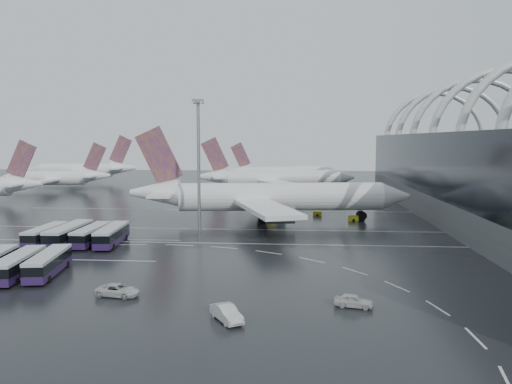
# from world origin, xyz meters

# --- Properties ---
(ground) EXTENTS (420.00, 420.00, 0.00)m
(ground) POSITION_xyz_m (0.00, 0.00, 0.00)
(ground) COLOR black
(ground) RESTS_ON ground
(lane_marking_near) EXTENTS (120.00, 0.25, 0.01)m
(lane_marking_near) POSITION_xyz_m (0.00, -2.00, 0.01)
(lane_marking_near) COLOR silver
(lane_marking_near) RESTS_ON ground
(lane_marking_mid) EXTENTS (120.00, 0.25, 0.01)m
(lane_marking_mid) POSITION_xyz_m (0.00, 12.00, 0.01)
(lane_marking_mid) COLOR silver
(lane_marking_mid) RESTS_ON ground
(lane_marking_far) EXTENTS (120.00, 0.25, 0.01)m
(lane_marking_far) POSITION_xyz_m (0.00, 40.00, 0.01)
(lane_marking_far) COLOR silver
(lane_marking_far) RESTS_ON ground
(bus_bay_line_south) EXTENTS (28.00, 0.25, 0.01)m
(bus_bay_line_south) POSITION_xyz_m (-24.00, -16.00, 0.01)
(bus_bay_line_south) COLOR silver
(bus_bay_line_south) RESTS_ON ground
(bus_bay_line_north) EXTENTS (28.00, 0.25, 0.01)m
(bus_bay_line_north) POSITION_xyz_m (-24.00, 0.00, 0.01)
(bus_bay_line_north) COLOR silver
(bus_bay_line_north) RESTS_ON ground
(airliner_main) EXTENTS (63.64, 55.42, 21.54)m
(airliner_main) POSITION_xyz_m (4.70, 22.94, 5.39)
(airliner_main) COLOR white
(airliner_main) RESTS_ON ground
(airliner_gate_b) EXTENTS (55.25, 48.94, 19.39)m
(airliner_gate_b) POSITION_xyz_m (4.25, 83.37, 4.85)
(airliner_gate_b) COLOR white
(airliner_gate_b) RESTS_ON ground
(airliner_gate_c) EXTENTS (48.20, 43.84, 17.46)m
(airliner_gate_c) POSITION_xyz_m (5.64, 124.51, 4.37)
(airliner_gate_c) COLOR white
(airliner_gate_c) RESTS_ON ground
(jet_remote_mid) EXTENTS (40.40, 32.56, 17.59)m
(jet_remote_mid) POSITION_xyz_m (-75.55, 86.21, 4.54)
(jet_remote_mid) COLOR white
(jet_remote_mid) RESTS_ON ground
(jet_remote_far) EXTENTS (47.07, 37.92, 20.51)m
(jet_remote_far) POSITION_xyz_m (-79.82, 118.93, 5.29)
(jet_remote_far) COLOR white
(jet_remote_far) RESTS_ON ground
(bus_row_near_a) EXTENTS (3.04, 12.51, 3.08)m
(bus_row_near_a) POSITION_xyz_m (-33.08, -4.81, 1.69)
(bus_row_near_a) COLOR #24123A
(bus_row_near_a) RESTS_ON ground
(bus_row_near_b) EXTENTS (3.46, 14.04, 3.45)m
(bus_row_near_b) POSITION_xyz_m (-28.63, -5.35, 1.90)
(bus_row_near_b) COLOR #24123A
(bus_row_near_b) RESTS_ON ground
(bus_row_near_c) EXTENTS (3.10, 12.64, 3.11)m
(bus_row_near_c) POSITION_xyz_m (-24.88, -4.44, 1.71)
(bus_row_near_c) COLOR #24123A
(bus_row_near_c) RESTS_ON ground
(bus_row_near_d) EXTENTS (3.94, 13.20, 3.20)m
(bus_row_near_d) POSITION_xyz_m (-21.12, -4.61, 1.76)
(bus_row_near_d) COLOR #24123A
(bus_row_near_d) RESTS_ON ground
(bus_row_far_b) EXTENTS (4.24, 12.67, 3.06)m
(bus_row_far_b) POSITION_xyz_m (-26.09, -25.85, 1.68)
(bus_row_far_b) COLOR #24123A
(bus_row_far_b) RESTS_ON ground
(bus_row_far_c) EXTENTS (4.56, 12.58, 3.03)m
(bus_row_far_c) POSITION_xyz_m (-22.54, -24.62, 1.66)
(bus_row_far_c) COLOR #24123A
(bus_row_far_c) RESTS_ON ground
(van_curve_a) EXTENTS (5.50, 3.21, 1.44)m
(van_curve_a) POSITION_xyz_m (-9.80, -32.99, 0.72)
(van_curve_a) COLOR silver
(van_curve_a) RESTS_ON ground
(van_curve_b) EXTENTS (4.54, 2.57, 1.46)m
(van_curve_b) POSITION_xyz_m (17.58, -34.75, 0.73)
(van_curve_b) COLOR silver
(van_curve_b) RESTS_ON ground
(van_curve_c) EXTENTS (4.13, 5.10, 1.63)m
(van_curve_c) POSITION_xyz_m (4.16, -40.01, 0.82)
(van_curve_c) COLOR silver
(van_curve_c) RESTS_ON ground
(floodlight_mast) EXTENTS (2.02, 2.02, 26.40)m
(floodlight_mast) POSITION_xyz_m (-8.25, 9.75, 16.61)
(floodlight_mast) COLOR gray
(floodlight_mast) RESTS_ON ground
(gse_cart_belly_a) EXTENTS (2.20, 1.30, 1.20)m
(gse_cart_belly_a) POSITION_xyz_m (24.39, 24.82, 0.60)
(gse_cart_belly_a) COLOR gold
(gse_cart_belly_a) RESTS_ON ground
(gse_cart_belly_c) EXTENTS (1.95, 1.15, 1.06)m
(gse_cart_belly_c) POSITION_xyz_m (5.82, 22.46, 0.53)
(gse_cart_belly_c) COLOR gold
(gse_cart_belly_c) RESTS_ON ground
(gse_cart_belly_d) EXTENTS (1.95, 1.15, 1.06)m
(gse_cart_belly_d) POSITION_xyz_m (26.42, 28.51, 0.53)
(gse_cart_belly_d) COLOR slate
(gse_cart_belly_d) RESTS_ON ground
(gse_cart_belly_e) EXTENTS (2.09, 1.23, 1.14)m
(gse_cart_belly_e) POSITION_xyz_m (16.52, 31.89, 0.57)
(gse_cart_belly_e) COLOR gold
(gse_cart_belly_e) RESTS_ON ground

